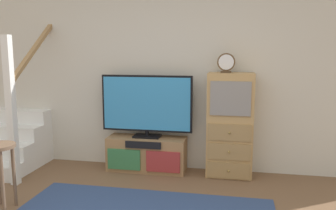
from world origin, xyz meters
The scene contains 6 objects.
back_wall centered at (0.00, 2.46, 1.35)m, with size 6.40×0.12×2.70m, color beige.
media_console centered at (-0.30, 2.19, 0.23)m, with size 1.06×0.38×0.46m.
television centered at (-0.30, 2.22, 0.90)m, with size 1.23×0.22×0.84m.
side_cabinet centered at (0.80, 2.20, 0.67)m, with size 0.58×0.38×1.34m.
desk_clock centered at (0.74, 2.19, 1.46)m, with size 0.22×0.08×0.25m.
staircase centered at (-2.24, 2.20, 0.37)m, with size 1.00×1.36×2.20m.
Camera 1 is at (0.87, -2.28, 1.63)m, focal length 37.62 mm.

